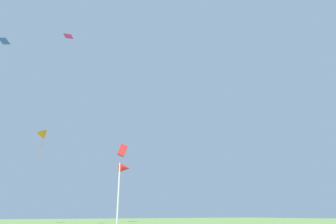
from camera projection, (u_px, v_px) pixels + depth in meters
name	position (u px, v px, depth m)	size (l,w,h in m)	color
distant_kite_red_mid_right	(122.00, 150.00, 32.49)	(1.28, 1.05, 1.38)	red
distant_kite_magenta_overhead_distant	(69.00, 36.00, 24.14)	(0.82, 0.83, 0.23)	#DB2393
distant_kite_blue_high_right	(5.00, 41.00, 19.97)	(0.66, 0.65, 0.29)	blue
distant_kite_orange_far_center	(43.00, 136.00, 27.82)	(1.42, 1.33, 2.18)	orange
marker_flag	(124.00, 174.00, 7.51)	(0.30, 0.24, 2.04)	silver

